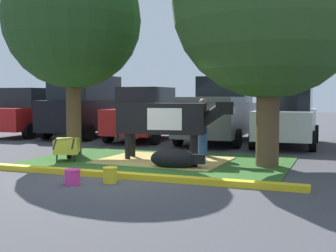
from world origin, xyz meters
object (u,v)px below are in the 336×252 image
bucket_yellow (110,175)px  sedan_red (32,113)px  cow_holstein (166,119)px  hatchback_white (287,117)px  shade_tree_right (269,1)px  person_handler (203,126)px  sedan_blue (146,115)px  bucket_pink (72,177)px  suv_black (86,106)px  shade_tree_left (72,20)px  pickup_truck_black (220,112)px  calf_lying (175,159)px  wheelbarrow (67,146)px

bucket_yellow → sedan_red: size_ratio=0.07×
cow_holstein → hatchback_white: (2.57, 4.71, -0.11)m
shade_tree_right → person_handler: bearing=150.3°
sedan_red → sedan_blue: bearing=-0.5°
bucket_pink → suv_black: bearing=120.0°
shade_tree_right → bucket_pink: (-3.13, -3.56, -3.76)m
sedan_red → suv_black: suv_black is taller
person_handler → bucket_yellow: (-0.58, -4.28, -0.71)m
hatchback_white → shade_tree_right: bearing=-88.9°
person_handler → bucket_pink: person_handler is taller
bucket_pink → shade_tree_left: bearing=122.6°
shade_tree_left → bucket_pink: shade_tree_left is taller
bucket_yellow → sedan_red: (-8.13, 8.06, 0.82)m
suv_black → pickup_truck_black: (5.64, 0.05, -0.16)m
person_handler → bucket_pink: (-1.19, -4.67, -0.72)m
calf_lying → sedan_blue: size_ratio=0.30×
cow_holstein → sedan_blue: bearing=119.3°
shade_tree_right → suv_black: (-8.18, 5.20, -2.64)m
bucket_yellow → pickup_truck_black: size_ratio=0.06×
shade_tree_right → suv_black: bearing=147.6°
sedan_red → suv_black: (2.47, 0.32, 0.29)m
person_handler → hatchback_white: bearing=63.6°
shade_tree_left → suv_black: 6.31m
bucket_pink → bucket_yellow: bearing=32.7°
bucket_yellow → hatchback_white: (2.43, 8.01, 0.82)m
pickup_truck_black → shade_tree_left: bearing=-119.7°
sedan_red → suv_black: bearing=7.4°
sedan_blue → person_handler: bearing=-47.9°
sedan_blue → hatchback_white: (5.21, 0.00, 0.00)m
shade_tree_left → person_handler: 4.71m
sedan_blue → hatchback_white: size_ratio=1.00×
cow_holstein → suv_black: size_ratio=0.67×
pickup_truck_black → shade_tree_right: bearing=-64.2°
cow_holstein → shade_tree_right: bearing=-2.7°
shade_tree_right → person_handler: 3.78m
shade_tree_right → person_handler: shade_tree_right is taller
shade_tree_left → person_handler: (3.53, 1.00, -2.95)m
shade_tree_left → bucket_yellow: bearing=-48.1°
cow_holstein → hatchback_white: size_ratio=0.70×
shade_tree_left → cow_holstein: (2.81, 0.02, -2.73)m
sedan_red → wheelbarrow: bearing=-45.9°
bucket_pink → bucket_yellow: 0.72m
shade_tree_right → pickup_truck_black: bearing=115.8°
pickup_truck_black → cow_holstein: bearing=-91.4°
sedan_red → suv_black: size_ratio=0.96×
person_handler → calf_lying: bearing=-89.5°
cow_holstein → bucket_pink: (-0.46, -3.69, -0.94)m
sedan_blue → wheelbarrow: bearing=-87.0°
bucket_yellow → hatchback_white: 8.41m
cow_holstein → calf_lying: bearing=-60.0°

